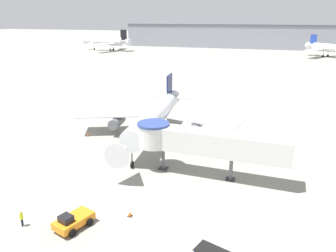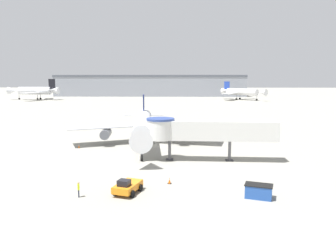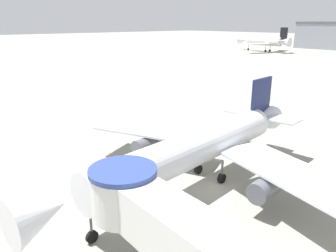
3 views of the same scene
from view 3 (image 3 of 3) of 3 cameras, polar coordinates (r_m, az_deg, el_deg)
name	(u,v)px [view 3 (image 3 of 3)]	position (r m, az deg, el deg)	size (l,w,h in m)	color
ground_plane	(212,188)	(30.51, 7.63, -10.71)	(800.00, 800.00, 0.00)	gray
main_airplane	(198,148)	(29.43, 5.20, -3.82)	(28.33, 30.39, 8.62)	silver
jet_bridge	(193,244)	(16.36, 4.33, -19.75)	(18.91, 4.09, 6.18)	silver
traffic_cone_port_wing	(109,155)	(37.07, -10.17, -4.99)	(0.40, 0.40, 0.66)	black
background_jet_black_tail	(265,41)	(176.20, 16.59, 13.98)	(29.39, 31.32, 11.89)	silver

